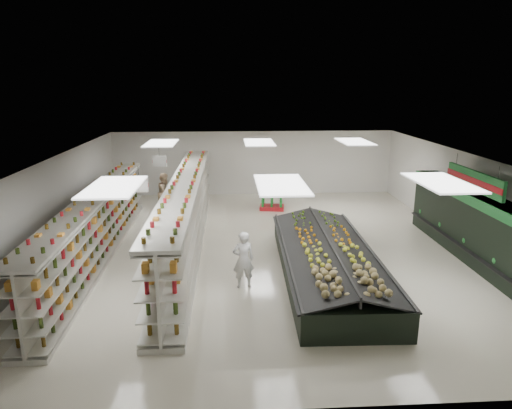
{
  "coord_description": "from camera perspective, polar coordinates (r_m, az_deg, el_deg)",
  "views": [
    {
      "loc": [
        -1.26,
        -14.75,
        5.57
      ],
      "look_at": [
        -0.32,
        0.84,
        1.36
      ],
      "focal_mm": 32.0,
      "sensor_mm": 36.0,
      "label": 1
    }
  ],
  "objects": [
    {
      "name": "wall_left",
      "position": [
        16.32,
        -23.94,
        -0.33
      ],
      "size": [
        0.02,
        16.0,
        3.2
      ],
      "primitive_type": "cube",
      "color": "white",
      "rests_on": "floor"
    },
    {
      "name": "ceiling",
      "position": [
        14.99,
        1.41,
        5.98
      ],
      "size": [
        14.0,
        16.0,
        0.02
      ],
      "primitive_type": "cube",
      "color": "white",
      "rests_on": "wall_back"
    },
    {
      "name": "produce_wall_case",
      "position": [
        15.97,
        25.93,
        -2.22
      ],
      "size": [
        0.93,
        8.0,
        2.2
      ],
      "color": "black",
      "rests_on": "floor"
    },
    {
      "name": "shopper_background",
      "position": [
        20.33,
        -11.27,
        1.44
      ],
      "size": [
        0.82,
        0.99,
        1.76
      ],
      "primitive_type": "imported",
      "rotation": [
        0.0,
        0.0,
        1.17
      ],
      "color": "tan",
      "rests_on": "floor"
    },
    {
      "name": "shopper_main",
      "position": [
        12.69,
        -1.6,
        -6.92
      ],
      "size": [
        0.65,
        0.48,
        1.64
      ],
      "primitive_type": "imported",
      "rotation": [
        0.0,
        0.0,
        3.31
      ],
      "color": "white",
      "rests_on": "floor"
    },
    {
      "name": "floor",
      "position": [
        15.81,
        1.34,
        -5.55
      ],
      "size": [
        16.0,
        16.0,
        0.0
      ],
      "primitive_type": "plane",
      "color": "beige",
      "rests_on": "ground"
    },
    {
      "name": "gondola_left",
      "position": [
        15.64,
        -19.27,
        -2.97
      ],
      "size": [
        1.11,
        11.97,
        2.07
      ],
      "rotation": [
        0.0,
        0.0,
        0.02
      ],
      "color": "silver",
      "rests_on": "floor"
    },
    {
      "name": "aisle_sign_near",
      "position": [
        13.3,
        -14.4,
        2.37
      ],
      "size": [
        0.52,
        0.06,
        0.75
      ],
      "color": "white",
      "rests_on": "ceiling"
    },
    {
      "name": "wall_right",
      "position": [
        17.36,
        25.06,
        0.42
      ],
      "size": [
        0.02,
        16.0,
        3.2
      ],
      "primitive_type": "cube",
      "color": "white",
      "rests_on": "floor"
    },
    {
      "name": "wall_back",
      "position": [
        23.13,
        -0.29,
        5.19
      ],
      "size": [
        14.0,
        0.02,
        3.2
      ],
      "primitive_type": "cube",
      "color": "white",
      "rests_on": "floor"
    },
    {
      "name": "gondola_center",
      "position": [
        16.02,
        -8.63,
        -1.4
      ],
      "size": [
        1.02,
        13.49,
        2.34
      ],
      "rotation": [
        0.0,
        0.0,
        -0.0
      ],
      "color": "silver",
      "rests_on": "floor"
    },
    {
      "name": "produce_island",
      "position": [
        13.7,
        8.96,
        -6.78
      ],
      "size": [
        2.92,
        7.58,
        1.12
      ],
      "rotation": [
        0.0,
        0.0,
        -0.03
      ],
      "color": "black",
      "rests_on": "floor"
    },
    {
      "name": "hortifruti_banner",
      "position": [
        15.5,
        25.6,
        2.73
      ],
      "size": [
        0.12,
        3.2,
        0.95
      ],
      "color": "#1D6D2E",
      "rests_on": "ceiling"
    },
    {
      "name": "wall_front",
      "position": [
        7.93,
        6.36,
        -15.06
      ],
      "size": [
        14.0,
        0.02,
        3.2
      ],
      "primitive_type": "cube",
      "color": "white",
      "rests_on": "floor"
    },
    {
      "name": "soda_endcap",
      "position": [
        20.43,
        2.02,
        1.28
      ],
      "size": [
        1.22,
        0.92,
        1.44
      ],
      "rotation": [
        0.0,
        0.0,
        -0.15
      ],
      "color": "red",
      "rests_on": "floor"
    },
    {
      "name": "aisle_sign_far",
      "position": [
        17.17,
        -11.97,
        5.31
      ],
      "size": [
        0.52,
        0.06,
        0.75
      ],
      "color": "white",
      "rests_on": "ceiling"
    }
  ]
}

